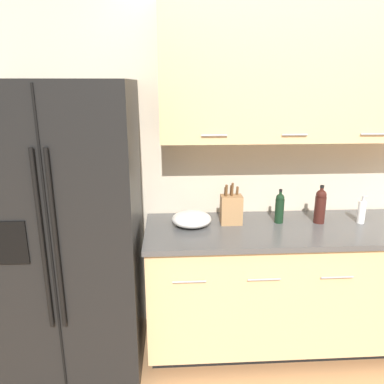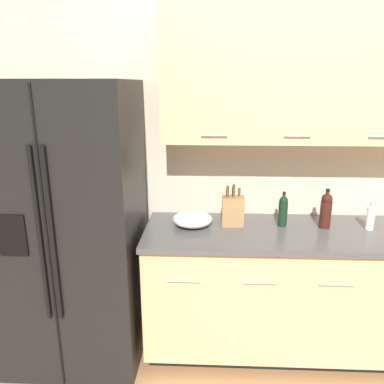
{
  "view_description": "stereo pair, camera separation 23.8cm",
  "coord_description": "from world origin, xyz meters",
  "px_view_note": "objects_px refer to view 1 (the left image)",
  "views": [
    {
      "loc": [
        -0.97,
        -1.36,
        1.81
      ],
      "look_at": [
        -0.84,
        0.93,
        1.15
      ],
      "focal_mm": 35.0,
      "sensor_mm": 36.0,
      "label": 1
    },
    {
      "loc": [
        -0.74,
        -1.36,
        1.81
      ],
      "look_at": [
        -0.84,
        0.93,
        1.15
      ],
      "focal_mm": 35.0,
      "sensor_mm": 36.0,
      "label": 2
    }
  ],
  "objects_px": {
    "wine_bottle": "(320,205)",
    "mixing_bowl": "(192,219)",
    "refrigerator": "(69,231)",
    "knife_block": "(231,209)",
    "oil_bottle": "(280,207)",
    "soap_dispenser": "(362,212)"
  },
  "relations": [
    {
      "from": "knife_block",
      "to": "wine_bottle",
      "type": "height_order",
      "value": "knife_block"
    },
    {
      "from": "wine_bottle",
      "to": "oil_bottle",
      "type": "relative_size",
      "value": 1.12
    },
    {
      "from": "soap_dispenser",
      "to": "oil_bottle",
      "type": "xyz_separation_m",
      "value": [
        -0.56,
        0.04,
        0.03
      ]
    },
    {
      "from": "wine_bottle",
      "to": "mixing_bowl",
      "type": "bearing_deg",
      "value": -179.6
    },
    {
      "from": "knife_block",
      "to": "mixing_bowl",
      "type": "height_order",
      "value": "knife_block"
    },
    {
      "from": "soap_dispenser",
      "to": "oil_bottle",
      "type": "height_order",
      "value": "oil_bottle"
    },
    {
      "from": "refrigerator",
      "to": "wine_bottle",
      "type": "height_order",
      "value": "refrigerator"
    },
    {
      "from": "refrigerator",
      "to": "wine_bottle",
      "type": "bearing_deg",
      "value": 4.05
    },
    {
      "from": "mixing_bowl",
      "to": "refrigerator",
      "type": "bearing_deg",
      "value": -171.89
    },
    {
      "from": "soap_dispenser",
      "to": "mixing_bowl",
      "type": "height_order",
      "value": "soap_dispenser"
    },
    {
      "from": "knife_block",
      "to": "oil_bottle",
      "type": "relative_size",
      "value": 1.24
    },
    {
      "from": "oil_bottle",
      "to": "mixing_bowl",
      "type": "height_order",
      "value": "oil_bottle"
    },
    {
      "from": "refrigerator",
      "to": "wine_bottle",
      "type": "distance_m",
      "value": 1.66
    },
    {
      "from": "refrigerator",
      "to": "oil_bottle",
      "type": "xyz_separation_m",
      "value": [
        1.38,
        0.13,
        0.09
      ]
    },
    {
      "from": "oil_bottle",
      "to": "mixing_bowl",
      "type": "relative_size",
      "value": 0.89
    },
    {
      "from": "knife_block",
      "to": "mixing_bowl",
      "type": "distance_m",
      "value": 0.28
    },
    {
      "from": "refrigerator",
      "to": "mixing_bowl",
      "type": "xyz_separation_m",
      "value": [
        0.78,
        0.11,
        0.02
      ]
    },
    {
      "from": "knife_block",
      "to": "soap_dispenser",
      "type": "bearing_deg",
      "value": -2.39
    },
    {
      "from": "knife_block",
      "to": "soap_dispenser",
      "type": "height_order",
      "value": "knife_block"
    },
    {
      "from": "refrigerator",
      "to": "oil_bottle",
      "type": "distance_m",
      "value": 1.39
    },
    {
      "from": "refrigerator",
      "to": "soap_dispenser",
      "type": "xyz_separation_m",
      "value": [
        1.93,
        0.1,
        0.06
      ]
    },
    {
      "from": "wine_bottle",
      "to": "mixing_bowl",
      "type": "height_order",
      "value": "wine_bottle"
    }
  ]
}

